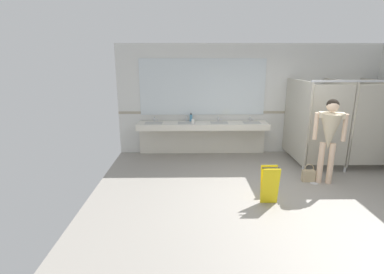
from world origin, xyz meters
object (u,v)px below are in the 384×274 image
(handbag, at_px, (308,175))
(soap_dispenser, at_px, (191,118))
(wet_floor_sign, at_px, (270,185))
(person_standing, at_px, (330,131))
(paper_cup, at_px, (193,122))

(handbag, relative_size, soap_dispenser, 1.75)
(handbag, distance_m, wet_floor_sign, 1.37)
(person_standing, relative_size, paper_cup, 15.00)
(soap_dispenser, bearing_deg, wet_floor_sign, -64.46)
(person_standing, xyz_separation_m, wet_floor_sign, (-1.30, -0.81, -0.71))
(person_standing, xyz_separation_m, soap_dispenser, (-2.58, 1.85, -0.10))
(person_standing, height_order, handbag, person_standing)
(person_standing, bearing_deg, wet_floor_sign, -148.03)
(handbag, bearing_deg, wet_floor_sign, -139.37)
(soap_dispenser, relative_size, wet_floor_sign, 0.32)
(soap_dispenser, xyz_separation_m, paper_cup, (0.04, -0.30, -0.03))
(person_standing, xyz_separation_m, handbag, (-0.27, 0.07, -0.91))
(person_standing, relative_size, handbag, 4.53)
(handbag, relative_size, wet_floor_sign, 0.56)
(person_standing, bearing_deg, paper_cup, 148.55)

